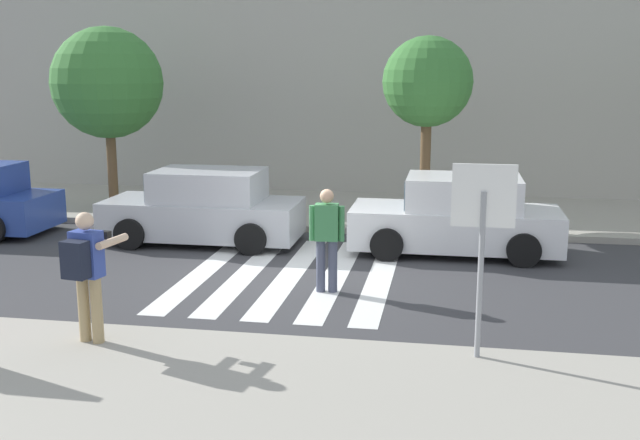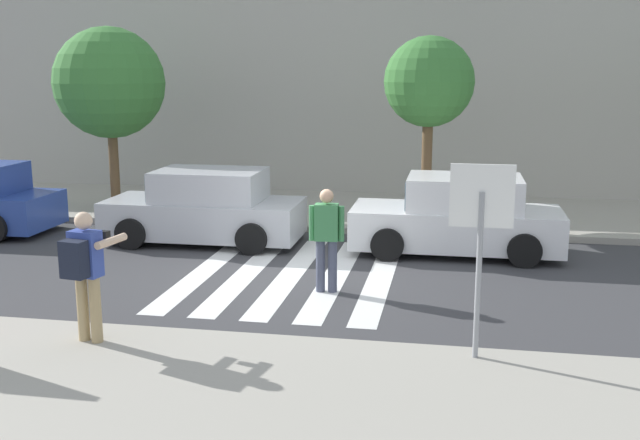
{
  "view_description": "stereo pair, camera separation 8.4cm",
  "coord_description": "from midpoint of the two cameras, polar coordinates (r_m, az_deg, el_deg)",
  "views": [
    {
      "loc": [
        2.76,
        -12.47,
        3.69
      ],
      "look_at": [
        0.6,
        -0.2,
        1.1
      ],
      "focal_mm": 42.0,
      "sensor_mm": 36.0,
      "label": 1
    },
    {
      "loc": [
        2.84,
        -12.46,
        3.69
      ],
      "look_at": [
        0.6,
        -0.2,
        1.1
      ],
      "focal_mm": 42.0,
      "sensor_mm": 36.0,
      "label": 2
    }
  ],
  "objects": [
    {
      "name": "building_facade_far",
      "position": [
        23.04,
        3.45,
        11.55
      ],
      "size": [
        56.0,
        4.0,
        7.24
      ],
      "primitive_type": "cube",
      "color": "#ADA89E",
      "rests_on": "ground"
    },
    {
      "name": "parked_car_silver",
      "position": [
        15.9,
        -8.55,
        0.86
      ],
      "size": [
        4.1,
        1.92,
        1.55
      ],
      "color": "#B7BABF",
      "rests_on": "ground"
    },
    {
      "name": "ground_plane",
      "position": [
        13.3,
        -2.21,
        -4.38
      ],
      "size": [
        120.0,
        120.0,
        0.0
      ],
      "primitive_type": "plane",
      "color": "#38383A"
    },
    {
      "name": "photographer_with_backpack",
      "position": [
        10.05,
        -17.24,
        -3.34
      ],
      "size": [
        0.67,
        0.91,
        1.72
      ],
      "color": "tan",
      "rests_on": "sidewalk_near"
    },
    {
      "name": "crosswalk_stripe_3",
      "position": [
        13.34,
        1.34,
        -4.3
      ],
      "size": [
        0.44,
        5.2,
        0.01
      ],
      "primitive_type": "cube",
      "color": "silver",
      "rests_on": "ground"
    },
    {
      "name": "pedestrian_crossing",
      "position": [
        12.21,
        0.7,
        -1.11
      ],
      "size": [
        0.58,
        0.27,
        1.72
      ],
      "color": "#474C60",
      "rests_on": "ground"
    },
    {
      "name": "sidewalk_far",
      "position": [
        19.02,
        1.71,
        0.77
      ],
      "size": [
        60.0,
        4.8,
        0.14
      ],
      "primitive_type": "cube",
      "color": "#9E998C",
      "rests_on": "ground"
    },
    {
      "name": "crosswalk_stripe_0",
      "position": [
        13.91,
        -8.5,
        -3.76
      ],
      "size": [
        0.44,
        5.2,
        0.01
      ],
      "primitive_type": "cube",
      "color": "silver",
      "rests_on": "ground"
    },
    {
      "name": "street_tree_center",
      "position": [
        17.32,
        8.44,
        10.28
      ],
      "size": [
        2.05,
        2.05,
        4.2
      ],
      "color": "brown",
      "rests_on": "sidewalk_far"
    },
    {
      "name": "stop_sign",
      "position": [
        9.14,
        12.43,
        0.09
      ],
      "size": [
        0.76,
        0.08,
        2.4
      ],
      "color": "gray",
      "rests_on": "sidewalk_near"
    },
    {
      "name": "crosswalk_stripe_1",
      "position": [
        13.67,
        -5.31,
        -3.95
      ],
      "size": [
        0.44,
        5.2,
        0.01
      ],
      "primitive_type": "cube",
      "color": "silver",
      "rests_on": "ground"
    },
    {
      "name": "street_tree_west",
      "position": [
        19.2,
        -15.62,
        10.0
      ],
      "size": [
        2.7,
        2.7,
        4.47
      ],
      "color": "brown",
      "rests_on": "sidewalk_far"
    },
    {
      "name": "crosswalk_stripe_2",
      "position": [
        13.48,
        -2.03,
        -4.13
      ],
      "size": [
        0.44,
        5.2,
        0.01
      ],
      "primitive_type": "cube",
      "color": "silver",
      "rests_on": "ground"
    },
    {
      "name": "parked_car_white",
      "position": [
        15.06,
        10.63,
        0.18
      ],
      "size": [
        4.1,
        1.92,
        1.55
      ],
      "color": "white",
      "rests_on": "ground"
    },
    {
      "name": "crosswalk_stripe_4",
      "position": [
        13.25,
        4.77,
        -4.46
      ],
      "size": [
        0.44,
        5.2,
        0.01
      ],
      "primitive_type": "cube",
      "color": "silver",
      "rests_on": "ground"
    }
  ]
}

